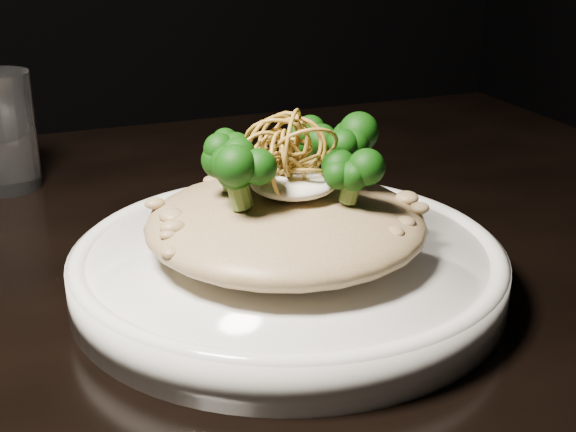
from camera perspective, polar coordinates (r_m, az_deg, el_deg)
name	(u,v)px	position (r m, az deg, el deg)	size (l,w,h in m)	color
table	(154,369)	(0.63, -9.50, -10.71)	(1.10, 0.80, 0.75)	black
plate	(288,270)	(0.55, 0.00, -3.88)	(0.29, 0.29, 0.03)	white
risotto	(286,223)	(0.53, -0.16, -0.53)	(0.19, 0.19, 0.04)	brown
broccoli	(291,157)	(0.52, 0.22, 4.25)	(0.13, 0.13, 0.05)	black
cheese	(293,182)	(0.52, 0.38, 2.41)	(0.06, 0.06, 0.02)	white
shallots	(281,142)	(0.51, -0.51, 5.27)	(0.06, 0.06, 0.04)	brown
drinking_glass	(1,131)	(0.78, -19.72, 5.68)	(0.06, 0.06, 0.11)	silver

